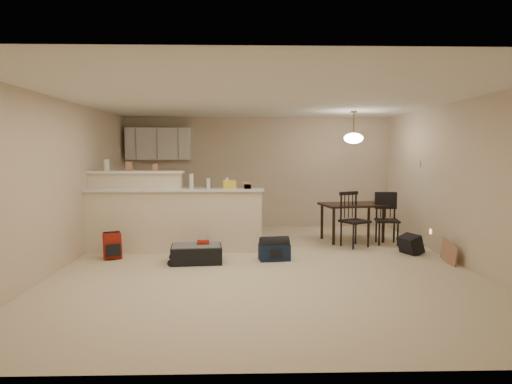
{
  "coord_description": "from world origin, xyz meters",
  "views": [
    {
      "loc": [
        -0.3,
        -6.91,
        1.72
      ],
      "look_at": [
        -0.1,
        0.7,
        1.05
      ],
      "focal_mm": 32.0,
      "sensor_mm": 36.0,
      "label": 1
    }
  ],
  "objects_px": {
    "suitcase": "(196,254)",
    "red_backpack": "(112,246)",
    "dining_chair_near": "(355,220)",
    "navy_duffel": "(274,252)",
    "black_daypack": "(410,245)",
    "dining_chair_far": "(387,219)",
    "dining_table": "(352,208)",
    "pendant_lamp": "(354,138)"
  },
  "relations": [
    {
      "from": "dining_chair_far",
      "to": "black_daypack",
      "type": "bearing_deg",
      "value": -73.26
    },
    {
      "from": "dining_chair_far",
      "to": "dining_table",
      "type": "bearing_deg",
      "value": 154.38
    },
    {
      "from": "dining_chair_near",
      "to": "dining_table",
      "type": "bearing_deg",
      "value": 53.4
    },
    {
      "from": "dining_table",
      "to": "navy_duffel",
      "type": "bearing_deg",
      "value": -146.53
    },
    {
      "from": "red_backpack",
      "to": "dining_table",
      "type": "bearing_deg",
      "value": -4.59
    },
    {
      "from": "pendant_lamp",
      "to": "black_daypack",
      "type": "relative_size",
      "value": 1.76
    },
    {
      "from": "dining_chair_near",
      "to": "navy_duffel",
      "type": "xyz_separation_m",
      "value": [
        -1.53,
        -0.99,
        -0.37
      ]
    },
    {
      "from": "dining_table",
      "to": "dining_chair_far",
      "type": "xyz_separation_m",
      "value": [
        0.57,
        -0.36,
        -0.16
      ]
    },
    {
      "from": "black_daypack",
      "to": "navy_duffel",
      "type": "bearing_deg",
      "value": 77.61
    },
    {
      "from": "dining_table",
      "to": "red_backpack",
      "type": "bearing_deg",
      "value": -172.43
    },
    {
      "from": "pendant_lamp",
      "to": "dining_chair_far",
      "type": "height_order",
      "value": "pendant_lamp"
    },
    {
      "from": "dining_table",
      "to": "dining_chair_far",
      "type": "distance_m",
      "value": 0.69
    },
    {
      "from": "suitcase",
      "to": "red_backpack",
      "type": "distance_m",
      "value": 1.42
    },
    {
      "from": "dining_chair_near",
      "to": "red_backpack",
      "type": "xyz_separation_m",
      "value": [
        -4.14,
        -0.82,
        -0.29
      ]
    },
    {
      "from": "suitcase",
      "to": "black_daypack",
      "type": "distance_m",
      "value": 3.6
    },
    {
      "from": "dining_chair_near",
      "to": "dining_chair_far",
      "type": "xyz_separation_m",
      "value": [
        0.66,
        0.22,
        -0.03
      ]
    },
    {
      "from": "dining_chair_near",
      "to": "navy_duffel",
      "type": "bearing_deg",
      "value": -175.02
    },
    {
      "from": "pendant_lamp",
      "to": "dining_chair_near",
      "type": "height_order",
      "value": "pendant_lamp"
    },
    {
      "from": "pendant_lamp",
      "to": "dining_chair_near",
      "type": "relative_size",
      "value": 0.62
    },
    {
      "from": "pendant_lamp",
      "to": "black_daypack",
      "type": "height_order",
      "value": "pendant_lamp"
    },
    {
      "from": "dining_table",
      "to": "pendant_lamp",
      "type": "relative_size",
      "value": 2.07
    },
    {
      "from": "suitcase",
      "to": "black_daypack",
      "type": "height_order",
      "value": "black_daypack"
    },
    {
      "from": "pendant_lamp",
      "to": "dining_chair_far",
      "type": "distance_m",
      "value": 1.66
    },
    {
      "from": "dining_chair_near",
      "to": "suitcase",
      "type": "relative_size",
      "value": 1.28
    },
    {
      "from": "dining_chair_near",
      "to": "black_daypack",
      "type": "xyz_separation_m",
      "value": [
        0.81,
        -0.6,
        -0.34
      ]
    },
    {
      "from": "pendant_lamp",
      "to": "red_backpack",
      "type": "bearing_deg",
      "value": -161.76
    },
    {
      "from": "dining_chair_far",
      "to": "red_backpack",
      "type": "distance_m",
      "value": 4.91
    },
    {
      "from": "red_backpack",
      "to": "dining_chair_far",
      "type": "bearing_deg",
      "value": -10.66
    },
    {
      "from": "dining_chair_far",
      "to": "suitcase",
      "type": "distance_m",
      "value": 3.67
    },
    {
      "from": "dining_table",
      "to": "dining_chair_far",
      "type": "bearing_deg",
      "value": -42.65
    },
    {
      "from": "suitcase",
      "to": "red_backpack",
      "type": "height_order",
      "value": "red_backpack"
    },
    {
      "from": "suitcase",
      "to": "red_backpack",
      "type": "bearing_deg",
      "value": 162.41
    },
    {
      "from": "red_backpack",
      "to": "black_daypack",
      "type": "distance_m",
      "value": 4.95
    },
    {
      "from": "dining_chair_near",
      "to": "suitcase",
      "type": "bearing_deg",
      "value": 173.97
    },
    {
      "from": "dining_chair_near",
      "to": "black_daypack",
      "type": "relative_size",
      "value": 2.84
    },
    {
      "from": "dining_table",
      "to": "dining_chair_far",
      "type": "relative_size",
      "value": 1.35
    },
    {
      "from": "pendant_lamp",
      "to": "suitcase",
      "type": "relative_size",
      "value": 0.8
    },
    {
      "from": "pendant_lamp",
      "to": "red_backpack",
      "type": "relative_size",
      "value": 1.5
    },
    {
      "from": "dining_table",
      "to": "dining_chair_near",
      "type": "relative_size",
      "value": 1.29
    },
    {
      "from": "dining_table",
      "to": "navy_duffel",
      "type": "xyz_separation_m",
      "value": [
        -1.61,
        -1.57,
        -0.5
      ]
    },
    {
      "from": "dining_chair_near",
      "to": "suitcase",
      "type": "xyz_separation_m",
      "value": [
        -2.75,
        -1.11,
        -0.37
      ]
    },
    {
      "from": "dining_chair_far",
      "to": "navy_duffel",
      "type": "height_order",
      "value": "dining_chair_far"
    }
  ]
}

